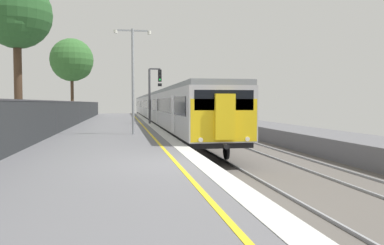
% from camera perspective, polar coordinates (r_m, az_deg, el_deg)
% --- Properties ---
extents(ground, '(17.40, 110.00, 1.21)m').
position_cam_1_polar(ground, '(12.21, 11.97, -8.19)').
color(ground, slate).
extents(commuter_train_at_platform, '(2.83, 61.24, 3.81)m').
position_cam_1_polar(commuter_train_at_platform, '(45.71, -4.97, 2.25)').
color(commuter_train_at_platform, '#B7B7BC').
rests_on(commuter_train_at_platform, ground).
extents(signal_gantry, '(1.10, 0.24, 4.57)m').
position_cam_1_polar(signal_gantry, '(32.98, -5.61, 4.82)').
color(signal_gantry, '#47474C').
rests_on(signal_gantry, ground).
extents(platform_lamp_mid, '(2.00, 0.20, 5.72)m').
position_cam_1_polar(platform_lamp_mid, '(21.95, -8.48, 7.12)').
color(platform_lamp_mid, '#93999E').
rests_on(platform_lamp_mid, ground).
extents(background_tree_left, '(3.73, 3.73, 8.37)m').
position_cam_1_polar(background_tree_left, '(23.89, -23.93, 13.71)').
color(background_tree_left, '#473323').
rests_on(background_tree_left, ground).
extents(background_tree_centre, '(4.30, 4.30, 8.18)m').
position_cam_1_polar(background_tree_centre, '(42.28, -16.68, 8.40)').
color(background_tree_centre, '#473323').
rests_on(background_tree_centre, ground).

